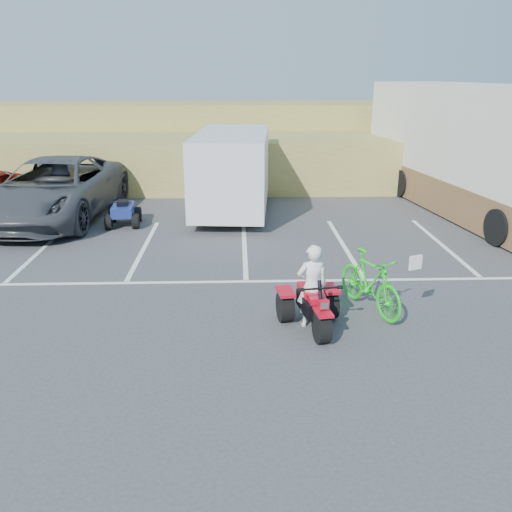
{
  "coord_description": "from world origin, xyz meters",
  "views": [
    {
      "loc": [
        -0.16,
        -8.97,
        4.48
      ],
      "look_at": [
        0.18,
        1.25,
        1.0
      ],
      "focal_mm": 38.0,
      "sensor_mm": 36.0,
      "label": 1
    }
  ],
  "objects_px": {
    "quad_atv_green": "(211,221)",
    "quad_atv_blue": "(124,225)",
    "red_trike_atv": "(313,329)",
    "rider": "(312,286)",
    "green_dirt_bike": "(370,282)",
    "rv_motorhome": "(472,158)",
    "grey_pickup": "(55,189)",
    "cargo_trailer": "(233,170)"
  },
  "relations": [
    {
      "from": "quad_atv_green",
      "to": "grey_pickup",
      "type": "bearing_deg",
      "value": 153.61
    },
    {
      "from": "green_dirt_bike",
      "to": "grey_pickup",
      "type": "xyz_separation_m",
      "value": [
        -8.37,
        7.39,
        0.35
      ]
    },
    {
      "from": "grey_pickup",
      "to": "quad_atv_green",
      "type": "distance_m",
      "value": 5.06
    },
    {
      "from": "rider",
      "to": "quad_atv_blue",
      "type": "distance_m",
      "value": 8.67
    },
    {
      "from": "grey_pickup",
      "to": "cargo_trailer",
      "type": "bearing_deg",
      "value": 11.21
    },
    {
      "from": "rider",
      "to": "quad_atv_green",
      "type": "relative_size",
      "value": 1.18
    },
    {
      "from": "red_trike_atv",
      "to": "green_dirt_bike",
      "type": "distance_m",
      "value": 1.55
    },
    {
      "from": "rv_motorhome",
      "to": "quad_atv_blue",
      "type": "height_order",
      "value": "rv_motorhome"
    },
    {
      "from": "grey_pickup",
      "to": "quad_atv_green",
      "type": "xyz_separation_m",
      "value": [
        4.95,
        -0.44,
        -0.95
      ]
    },
    {
      "from": "quad_atv_green",
      "to": "quad_atv_blue",
      "type": "bearing_deg",
      "value": 167.95
    },
    {
      "from": "quad_atv_green",
      "to": "rider",
      "type": "bearing_deg",
      "value": -95.15
    },
    {
      "from": "rider",
      "to": "rv_motorhome",
      "type": "xyz_separation_m",
      "value": [
        6.52,
        8.8,
        0.97
      ]
    },
    {
      "from": "red_trike_atv",
      "to": "quad_atv_blue",
      "type": "relative_size",
      "value": 1.16
    },
    {
      "from": "grey_pickup",
      "to": "quad_atv_green",
      "type": "relative_size",
      "value": 5.11
    },
    {
      "from": "grey_pickup",
      "to": "quad_atv_green",
      "type": "bearing_deg",
      "value": -0.92
    },
    {
      "from": "grey_pickup",
      "to": "cargo_trailer",
      "type": "relative_size",
      "value": 1.18
    },
    {
      "from": "rider",
      "to": "grey_pickup",
      "type": "xyz_separation_m",
      "value": [
        -7.14,
        8.02,
        0.16
      ]
    },
    {
      "from": "quad_atv_blue",
      "to": "cargo_trailer",
      "type": "bearing_deg",
      "value": 20.19
    },
    {
      "from": "red_trike_atv",
      "to": "rv_motorhome",
      "type": "bearing_deg",
      "value": 45.88
    },
    {
      "from": "cargo_trailer",
      "to": "rv_motorhome",
      "type": "distance_m",
      "value": 8.02
    },
    {
      "from": "green_dirt_bike",
      "to": "rv_motorhome",
      "type": "bearing_deg",
      "value": 35.36
    },
    {
      "from": "rv_motorhome",
      "to": "quad_atv_green",
      "type": "height_order",
      "value": "rv_motorhome"
    },
    {
      "from": "red_trike_atv",
      "to": "rider",
      "type": "distance_m",
      "value": 0.8
    },
    {
      "from": "rider",
      "to": "cargo_trailer",
      "type": "xyz_separation_m",
      "value": [
        -1.5,
        8.71,
        0.63
      ]
    },
    {
      "from": "red_trike_atv",
      "to": "cargo_trailer",
      "type": "relative_size",
      "value": 0.26
    },
    {
      "from": "green_dirt_bike",
      "to": "rv_motorhome",
      "type": "height_order",
      "value": "rv_motorhome"
    },
    {
      "from": "cargo_trailer",
      "to": "quad_atv_green",
      "type": "distance_m",
      "value": 1.95
    },
    {
      "from": "quad_atv_blue",
      "to": "quad_atv_green",
      "type": "relative_size",
      "value": 0.99
    },
    {
      "from": "grey_pickup",
      "to": "red_trike_atv",
      "type": "bearing_deg",
      "value": -44.57
    },
    {
      "from": "rider",
      "to": "quad_atv_blue",
      "type": "bearing_deg",
      "value": -63.96
    },
    {
      "from": "rider",
      "to": "green_dirt_bike",
      "type": "bearing_deg",
      "value": -160.91
    },
    {
      "from": "red_trike_atv",
      "to": "rv_motorhome",
      "type": "relative_size",
      "value": 0.13
    },
    {
      "from": "green_dirt_bike",
      "to": "quad_atv_blue",
      "type": "distance_m",
      "value": 8.93
    },
    {
      "from": "rider",
      "to": "green_dirt_bike",
      "type": "height_order",
      "value": "rider"
    },
    {
      "from": "green_dirt_bike",
      "to": "quad_atv_green",
      "type": "distance_m",
      "value": 7.76
    },
    {
      "from": "rider",
      "to": "cargo_trailer",
      "type": "relative_size",
      "value": 0.27
    },
    {
      "from": "green_dirt_bike",
      "to": "quad_atv_green",
      "type": "height_order",
      "value": "green_dirt_bike"
    },
    {
      "from": "rider",
      "to": "green_dirt_bike",
      "type": "relative_size",
      "value": 0.79
    },
    {
      "from": "red_trike_atv",
      "to": "green_dirt_bike",
      "type": "relative_size",
      "value": 0.77
    },
    {
      "from": "green_dirt_bike",
      "to": "quad_atv_blue",
      "type": "relative_size",
      "value": 1.5
    },
    {
      "from": "rv_motorhome",
      "to": "quad_atv_green",
      "type": "relative_size",
      "value": 8.62
    },
    {
      "from": "grey_pickup",
      "to": "quad_atv_blue",
      "type": "height_order",
      "value": "grey_pickup"
    }
  ]
}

